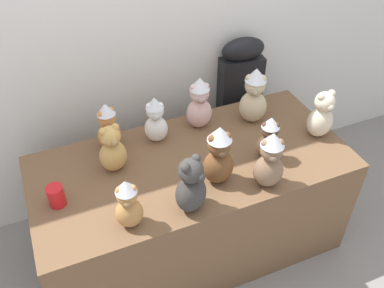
% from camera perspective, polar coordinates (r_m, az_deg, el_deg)
% --- Properties ---
extents(ground_plane, '(10.00, 10.00, 0.00)m').
position_cam_1_polar(ground_plane, '(2.65, 2.20, -17.08)').
color(ground_plane, gray).
extents(wall_back, '(7.00, 0.08, 2.60)m').
position_cam_1_polar(wall_back, '(2.45, -6.16, 17.76)').
color(wall_back, silver).
rests_on(wall_back, ground_plane).
extents(display_table, '(1.70, 0.79, 0.70)m').
position_cam_1_polar(display_table, '(2.50, 0.00, -8.27)').
color(display_table, brown).
rests_on(display_table, ground_plane).
extents(instrument_case, '(0.29, 0.15, 1.07)m').
position_cam_1_polar(instrument_case, '(2.92, 6.23, 4.67)').
color(instrument_case, black).
rests_on(instrument_case, ground_plane).
extents(teddy_bear_charcoal, '(0.20, 0.19, 0.31)m').
position_cam_1_polar(teddy_bear_charcoal, '(1.92, -0.13, -5.73)').
color(teddy_bear_charcoal, '#383533').
rests_on(teddy_bear_charcoal, display_table).
extents(teddy_bear_blush, '(0.17, 0.15, 0.33)m').
position_cam_1_polar(teddy_bear_blush, '(2.39, 1.00, 5.50)').
color(teddy_bear_blush, beige).
rests_on(teddy_bear_blush, display_table).
extents(teddy_bear_sand, '(0.20, 0.19, 0.35)m').
position_cam_1_polar(teddy_bear_sand, '(2.46, 8.36, 6.41)').
color(teddy_bear_sand, '#CCB78E').
rests_on(teddy_bear_sand, display_table).
extents(teddy_bear_cocoa, '(0.15, 0.15, 0.27)m').
position_cam_1_polar(teddy_bear_cocoa, '(2.22, 10.33, 0.66)').
color(teddy_bear_cocoa, '#4C3323').
rests_on(teddy_bear_cocoa, display_table).
extents(teddy_bear_snow, '(0.15, 0.14, 0.28)m').
position_cam_1_polar(teddy_bear_snow, '(2.31, -4.94, 3.22)').
color(teddy_bear_snow, white).
rests_on(teddy_bear_snow, display_table).
extents(teddy_bear_caramel, '(0.14, 0.13, 0.28)m').
position_cam_1_polar(teddy_bear_caramel, '(1.88, -8.62, -8.04)').
color(teddy_bear_caramel, '#B27A42').
rests_on(teddy_bear_caramel, display_table).
extents(teddy_bear_chestnut, '(0.17, 0.14, 0.34)m').
position_cam_1_polar(teddy_bear_chestnut, '(2.04, 3.63, -1.61)').
color(teddy_bear_chestnut, brown).
rests_on(teddy_bear_chestnut, display_table).
extents(teddy_bear_ginger, '(0.15, 0.14, 0.29)m').
position_cam_1_polar(teddy_bear_ginger, '(2.30, -11.24, 2.30)').
color(teddy_bear_ginger, '#D17F3D').
rests_on(teddy_bear_ginger, display_table).
extents(teddy_bear_mocha, '(0.18, 0.16, 0.32)m').
position_cam_1_polar(teddy_bear_mocha, '(2.06, 10.47, -2.21)').
color(teddy_bear_mocha, '#7F6047').
rests_on(teddy_bear_mocha, display_table).
extents(teddy_bear_cream, '(0.15, 0.14, 0.29)m').
position_cam_1_polar(teddy_bear_cream, '(2.45, 17.07, 3.69)').
color(teddy_bear_cream, beige).
rests_on(teddy_bear_cream, display_table).
extents(teddy_bear_honey, '(0.16, 0.14, 0.28)m').
position_cam_1_polar(teddy_bear_honey, '(2.16, -10.69, -0.77)').
color(teddy_bear_honey, tan).
rests_on(teddy_bear_honey, display_table).
extents(party_cup_red, '(0.08, 0.08, 0.11)m').
position_cam_1_polar(party_cup_red, '(2.10, -17.86, -6.68)').
color(party_cup_red, red).
rests_on(party_cup_red, display_table).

